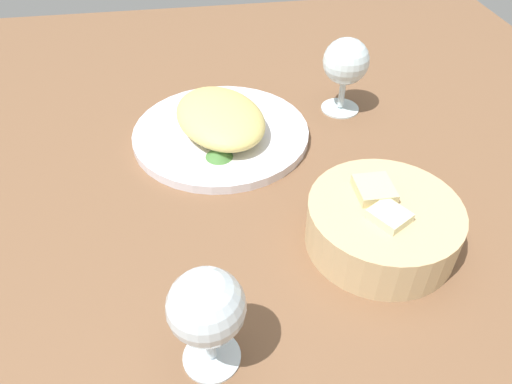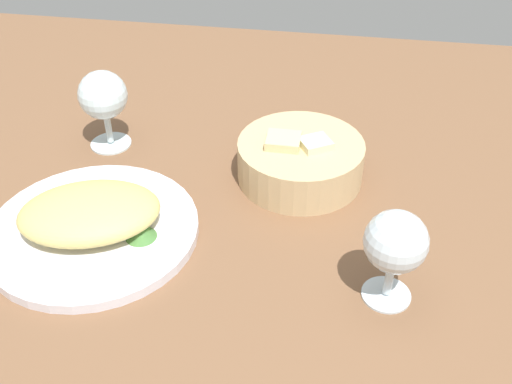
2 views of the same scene
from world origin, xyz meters
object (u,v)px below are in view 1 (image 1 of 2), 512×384
at_px(bread_basket, 382,223).
at_px(wine_glass_far, 346,64).
at_px(plate, 221,134).
at_px(wine_glass_near, 207,310).

xyz_separation_m(bread_basket, wine_glass_far, (-0.30, 0.04, 0.05)).
distance_m(plate, wine_glass_near, 0.38).
distance_m(bread_basket, wine_glass_far, 0.31).
bearing_deg(wine_glass_near, bread_basket, 119.94).
relative_size(bread_basket, wine_glass_far, 1.45).
height_order(plate, bread_basket, bread_basket).
xyz_separation_m(bread_basket, wine_glass_near, (0.12, -0.21, 0.05)).
distance_m(bread_basket, wine_glass_near, 0.25).
relative_size(plate, bread_basket, 1.51).
bearing_deg(wine_glass_near, plate, 172.66).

